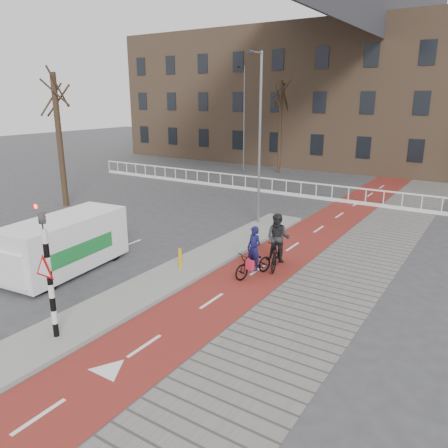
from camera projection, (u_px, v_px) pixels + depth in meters
The scene contains 15 objects.
ground at pixel (130, 315), 12.56m from camera, with size 120.00×120.00×0.00m, color #38383A.
bike_lane at pixel (311, 235), 19.85m from camera, with size 2.50×60.00×0.01m, color maroon.
sidewalk at pixel (373, 245), 18.40m from camera, with size 3.00×60.00×0.01m, color slate.
curb_island at pixel (193, 265), 16.14m from camera, with size 1.80×16.00×0.12m, color gray.
traffic_signal at pixel (48, 268), 10.68m from camera, with size 0.80×0.80×3.68m.
bollard at pixel (180, 259), 15.54m from camera, with size 0.12×0.12×0.74m, color #D79C0B.
cyclist_near at pixel (254, 260), 15.07m from camera, with size 1.03×1.81×1.80m.
cyclist_far at pixel (278, 246), 15.77m from camera, with size 1.01×1.98×2.04m.
van at pixel (65, 243), 15.47m from camera, with size 2.33×4.77×1.98m.
railing at pixel (258, 187), 28.79m from camera, with size 28.00×0.10×0.99m.
townhouse_row at pixel (363, 75), 37.76m from camera, with size 46.00×10.00×15.90m.
tree_left at pixel (60, 142), 24.15m from camera, with size 0.32×0.32×7.30m, color black.
tree_mid at pixel (280, 128), 35.03m from camera, with size 0.27×0.27×7.26m, color black.
streetlight_near at pixel (260, 142), 20.33m from camera, with size 0.12×0.12×7.98m, color slate.
streetlight_left at pixel (244, 120), 35.68m from camera, with size 0.12×0.12×8.41m, color slate.
Camera 1 is at (8.42, -8.05, 6.03)m, focal length 35.00 mm.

